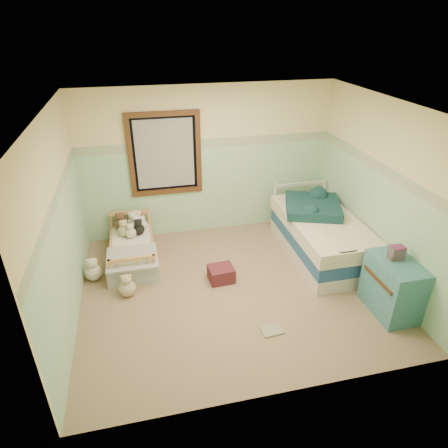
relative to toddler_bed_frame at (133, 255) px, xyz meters
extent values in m
cube|color=#806E58|center=(1.36, -1.05, -0.10)|extent=(4.20, 3.60, 0.02)
cube|color=silver|center=(1.36, -1.05, 2.42)|extent=(4.20, 3.60, 0.02)
cube|color=beige|center=(1.36, 0.75, 1.16)|extent=(4.20, 0.04, 2.50)
cube|color=beige|center=(1.36, -2.85, 1.16)|extent=(4.20, 0.04, 2.50)
cube|color=beige|center=(-0.74, -1.05, 1.16)|extent=(0.04, 3.60, 2.50)
cube|color=beige|center=(3.46, -1.05, 1.16)|extent=(0.04, 3.60, 2.50)
cube|color=#8ED095|center=(1.36, 0.74, 0.66)|extent=(4.20, 0.01, 1.50)
cube|color=#527A59|center=(1.36, 0.74, 1.49)|extent=(4.20, 0.01, 0.15)
cube|color=#372111|center=(0.66, 0.71, 1.36)|extent=(1.16, 0.06, 1.36)
cube|color=#BDBDBB|center=(0.66, 0.72, 1.36)|extent=(0.92, 0.01, 1.12)
cube|color=#B17F52|center=(0.00, 0.00, 0.00)|extent=(0.67, 1.34, 0.17)
cube|color=white|center=(0.00, 0.00, 0.15)|extent=(0.61, 1.28, 0.12)
cube|color=#5A7AB1|center=(0.00, -0.42, 0.22)|extent=(0.73, 0.67, 0.03)
sphere|color=brown|center=(-0.15, 0.50, 0.31)|extent=(0.21, 0.21, 0.21)
sphere|color=silver|center=(0.05, 0.50, 0.31)|extent=(0.21, 0.21, 0.21)
sphere|color=#CCB88F|center=(-0.10, 0.28, 0.30)|extent=(0.19, 0.19, 0.19)
sphere|color=black|center=(0.13, 0.28, 0.30)|extent=(0.18, 0.18, 0.18)
sphere|color=beige|center=(-0.57, -0.40, 0.03)|extent=(0.24, 0.24, 0.24)
sphere|color=#CCB88F|center=(-0.09, -0.88, 0.03)|extent=(0.23, 0.23, 0.23)
cube|color=silver|center=(2.91, -0.52, 0.02)|extent=(0.97, 1.95, 0.22)
cube|color=#1D5786|center=(2.91, -0.52, 0.24)|extent=(0.97, 1.95, 0.22)
cube|color=beige|center=(2.91, -0.52, 0.46)|extent=(1.01, 1.99, 0.22)
cube|color=black|center=(2.86, -0.22, 0.64)|extent=(1.07, 1.10, 0.14)
cube|color=#376570|center=(3.22, -1.95, 0.29)|extent=(0.47, 0.75, 0.75)
cube|color=brown|center=(3.22, -1.87, 0.75)|extent=(0.18, 0.14, 0.17)
cube|color=maroon|center=(1.23, -0.83, 0.02)|extent=(0.37, 0.33, 0.22)
cube|color=yellow|center=(1.61, -1.98, -0.07)|extent=(0.27, 0.22, 0.02)
sphere|color=beige|center=(0.09, 0.52, 0.29)|extent=(0.16, 0.16, 0.16)
sphere|color=beige|center=(0.00, 0.19, 0.29)|extent=(0.17, 0.17, 0.17)
sphere|color=silver|center=(0.10, 0.39, 0.30)|extent=(0.20, 0.20, 0.20)
sphere|color=beige|center=(0.11, 0.38, 0.29)|extent=(0.18, 0.18, 0.18)
sphere|color=#CCB88F|center=(0.13, 0.54, 0.31)|extent=(0.21, 0.21, 0.21)
sphere|color=silver|center=(0.19, 0.44, 0.29)|extent=(0.16, 0.16, 0.16)
camera|label=1|loc=(0.24, -5.36, 3.35)|focal=31.38mm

